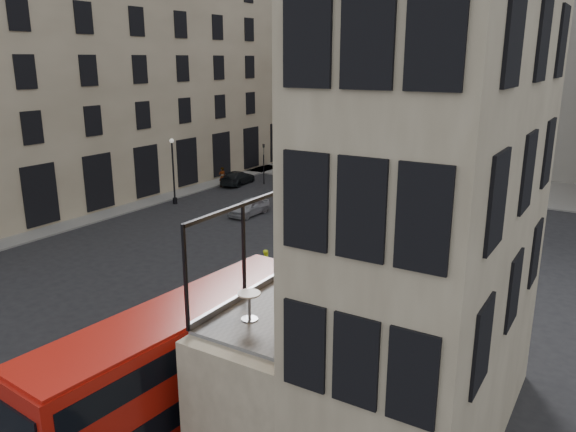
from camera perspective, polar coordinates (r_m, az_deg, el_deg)
The scene contains 31 objects.
ground at distance 23.54m, azimuth -10.65°, elevation -13.65°, with size 140.00×140.00×0.00m, color black.
host_building_main at distance 15.92m, azimuth 15.46°, elevation 1.89°, with size 7.26×11.40×15.10m.
host_frontage at distance 19.12m, azimuth 4.02°, elevation -13.05°, with size 3.00×11.00×4.50m, color #C5B493.
cafe_floor at distance 18.13m, azimuth 4.15°, elevation -6.66°, with size 3.00×10.00×0.10m, color slate.
building_left at distance 53.95m, azimuth -18.63°, elevation 14.87°, with size 14.60×50.60×22.00m.
gateway at distance 65.79m, azimuth 15.16°, elevation 13.40°, with size 35.00×10.60×18.00m.
pavement_far at distance 57.76m, azimuth 10.64°, elevation 4.08°, with size 40.00×12.00×0.12m, color slate.
pavement_left at distance 46.50m, azimuth -20.97°, elevation 0.49°, with size 8.00×48.00×0.12m, color slate.
traffic_light_near at distance 32.18m, azimuth 2.19°, elevation -0.56°, with size 0.16×0.20×3.80m.
traffic_light_far at distance 52.66m, azimuth -2.49°, elevation 5.85°, with size 0.16×0.20×3.80m.
street_lamp_a at distance 46.22m, azimuth -11.55°, elevation 4.11°, with size 0.36×0.36×5.33m.
street_lamp_b at distance 53.67m, azimuth 9.20°, elevation 5.82°, with size 0.36×0.36×5.33m.
bus_near at distance 18.32m, azimuth -10.76°, elevation -14.34°, with size 3.17×10.62×4.18m.
bus_far at distance 51.61m, azimuth 6.41°, elevation 5.68°, with size 3.19×11.41×4.50m.
car_a at distance 42.45m, azimuth -3.95°, elevation 0.95°, with size 1.51×3.76×1.28m, color gray.
car_b at distance 42.91m, azimuth 1.84°, elevation 1.18°, with size 1.42×4.07×1.34m, color #9D0918.
car_c at distance 52.98m, azimuth -5.14°, elevation 3.89°, with size 1.79×4.39×1.27m, color black.
bicycle at distance 29.85m, azimuth -0.02°, elevation -5.98°, with size 0.53×1.52×0.80m, color gray.
cyclist at distance 30.21m, azimuth -2.18°, elevation -4.90°, with size 0.59×0.39×1.61m, color #CCE217.
pedestrian_a at distance 55.12m, azimuth 2.41°, elevation 4.63°, with size 0.83×0.65×1.71m, color gray.
pedestrian_b at distance 52.48m, azimuth 3.58°, elevation 4.13°, with size 1.20×0.69×1.85m, color gray.
pedestrian_c at distance 57.51m, azimuth 17.60°, elevation 4.49°, with size 1.14×0.47×1.94m, color gray.
pedestrian_d at distance 54.43m, azimuth 22.04°, elevation 3.29°, with size 0.78×0.51×1.60m, color gray.
pedestrian_e at distance 52.20m, azimuth -6.70°, elevation 3.98°, with size 0.67×0.44×1.83m, color gray.
cafe_table_near at distance 15.31m, azimuth -3.96°, elevation -8.70°, with size 0.63×0.63×0.78m.
cafe_table_mid at distance 18.51m, azimuth 1.74°, elevation -4.25°, with size 0.63×0.63×0.78m.
cafe_table_far at distance 21.42m, azimuth 7.69°, elevation -1.81°, with size 0.53×0.53×0.66m.
cafe_chair_a at distance 15.18m, azimuth 2.33°, elevation -9.87°, with size 0.47×0.47×0.93m.
cafe_chair_b at distance 17.79m, azimuth 6.07°, elevation -6.14°, with size 0.40×0.40×0.79m.
cafe_chair_c at distance 18.75m, azimuth 7.44°, elevation -4.92°, with size 0.52×0.52×0.90m.
cafe_chair_d at distance 21.22m, azimuth 11.09°, elevation -2.63°, with size 0.47×0.47×0.87m.
Camera 1 is at (14.17, -14.91, 11.44)m, focal length 35.00 mm.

